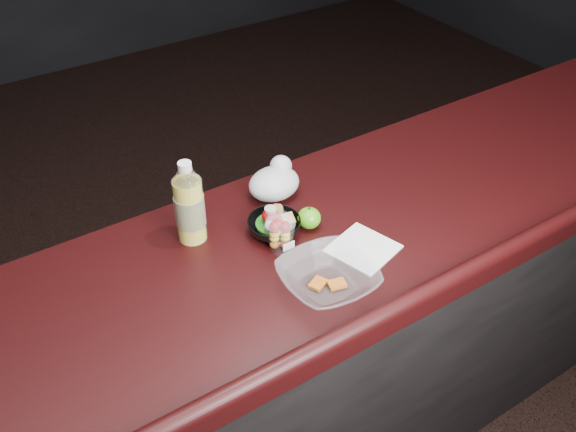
% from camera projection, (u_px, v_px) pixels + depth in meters
% --- Properties ---
extents(counter, '(4.06, 0.71, 1.02)m').
position_uv_depth(counter, '(284.00, 367.00, 2.07)').
color(counter, black).
rests_on(counter, ground).
extents(lemonade_bottle, '(0.08, 0.08, 0.25)m').
position_uv_depth(lemonade_bottle, '(190.00, 208.00, 1.73)').
color(lemonade_bottle, yellow).
rests_on(lemonade_bottle, counter).
extents(fruit_cup, '(0.08, 0.08, 0.12)m').
position_uv_depth(fruit_cup, '(280.00, 232.00, 1.72)').
color(fruit_cup, white).
rests_on(fruit_cup, counter).
extents(green_apple, '(0.07, 0.07, 0.07)m').
position_uv_depth(green_apple, '(309.00, 218.00, 1.81)').
color(green_apple, '#357E0E').
rests_on(green_apple, counter).
extents(plastic_bag, '(0.16, 0.13, 0.12)m').
position_uv_depth(plastic_bag, '(275.00, 181.00, 1.92)').
color(plastic_bag, silver).
rests_on(plastic_bag, counter).
extents(snack_bowl, '(0.20, 0.20, 0.08)m').
position_uv_depth(snack_bowl, '(274.00, 225.00, 1.79)').
color(snack_bowl, black).
rests_on(snack_bowl, counter).
extents(takeout_bowl, '(0.25, 0.25, 0.06)m').
position_uv_depth(takeout_bowl, '(328.00, 278.00, 1.62)').
color(takeout_bowl, silver).
rests_on(takeout_bowl, counter).
extents(paper_napkin, '(0.20, 0.20, 0.00)m').
position_uv_depth(paper_napkin, '(363.00, 248.00, 1.76)').
color(paper_napkin, white).
rests_on(paper_napkin, counter).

